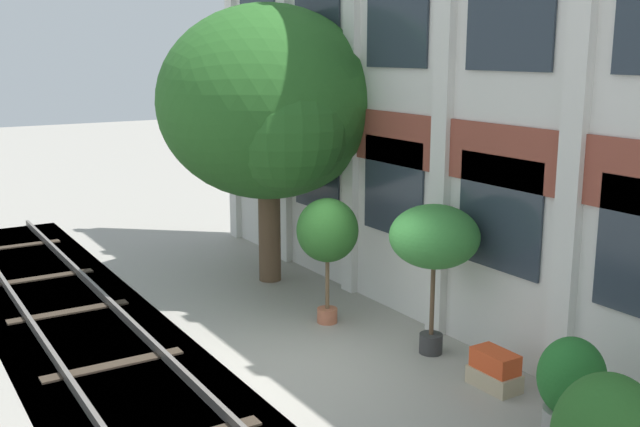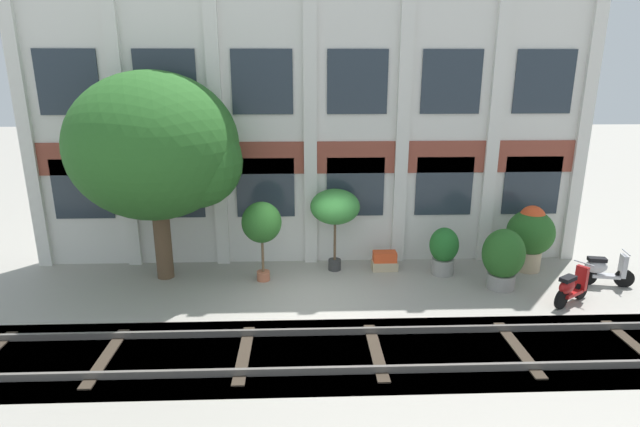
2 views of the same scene
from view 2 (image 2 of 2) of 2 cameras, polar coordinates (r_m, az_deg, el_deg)
ground_plane at (r=12.55m, az=-0.81°, el=-9.71°), size 80.00×80.00×0.00m
apartment_facade at (r=14.13m, az=-1.15°, el=11.77°), size 15.73×0.64×8.85m
rail_tracks at (r=10.45m, az=-0.48°, el=-16.30°), size 23.37×2.80×0.43m
broadleaf_tree at (r=13.50m, az=-18.39°, el=6.85°), size 4.52×4.30×5.48m
potted_plant_fluted_column at (r=13.64m, az=20.20°, el=-4.67°), size 1.07×1.07×1.60m
potted_plant_stone_basin at (r=14.15m, az=13.96°, el=-4.00°), size 0.79×0.79×1.33m
potted_plant_tall_urn at (r=13.68m, az=1.73°, el=0.63°), size 1.36×1.36×2.34m
potted_plant_square_trough at (r=14.29m, az=7.39°, el=-5.43°), size 0.73×0.43×0.54m
potted_plant_ribbed_drum at (r=15.08m, az=22.91°, el=-2.13°), size 1.29×1.29×1.88m
potted_plant_terracotta_small at (r=13.13m, az=-6.69°, el=-1.17°), size 1.05×1.05×2.18m
scooter_near_curb at (r=15.05m, az=29.69°, el=-5.64°), size 1.37×0.57×0.98m
scooter_second_parked at (r=13.52m, az=26.77°, el=-7.57°), size 1.20×0.85×0.98m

